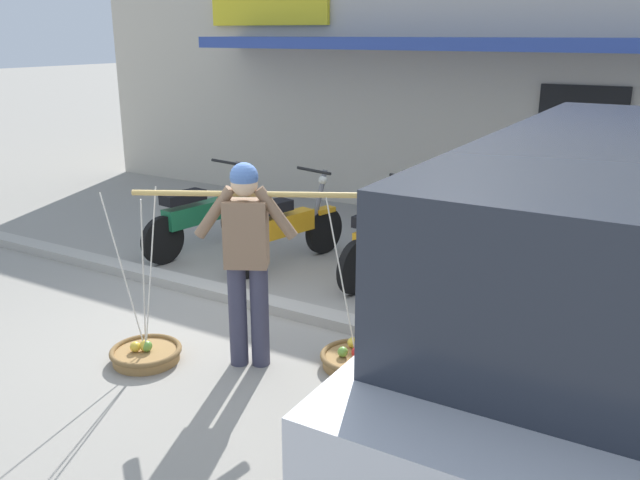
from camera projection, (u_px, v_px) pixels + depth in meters
ground_plane at (223, 334)px, 6.10m from camera, size 90.00×90.00×0.00m
sidewalk_curb at (267, 303)px, 6.66m from camera, size 20.00×0.24×0.10m
fruit_vendor at (247, 252)px, 5.27m from camera, size 1.58×0.86×1.70m
fruit_basket_left_side at (146, 352)px, 5.58m from camera, size 0.60×0.60×1.45m
fruit_basket_right_side at (356, 357)px, 5.49m from camera, size 0.60×0.60×1.45m
motorcycle_nearest_shop at (200, 217)px, 8.27m from camera, size 0.54×1.81×1.09m
motorcycle_second_in_row at (285, 229)px, 7.78m from camera, size 0.61×1.79×1.09m
motorcycle_third_in_row at (386, 239)px, 7.37m from camera, size 0.54×1.82×1.09m
storefront_building at (494, 65)px, 11.45m from camera, size 13.00×6.00×4.20m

